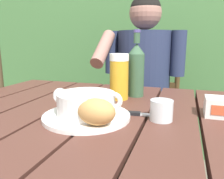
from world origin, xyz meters
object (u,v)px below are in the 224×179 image
(soup_bowl, at_px, (86,103))
(butter_tub, at_px, (222,107))
(beer_bottle, at_px, (136,69))
(chair_near_diner, at_px, (146,110))
(beer_glass, at_px, (119,77))
(water_glass_small, at_px, (161,110))
(bread_roll, at_px, (96,112))
(person_eating, at_px, (142,82))
(serving_plate, at_px, (87,116))
(table_knife, at_px, (139,114))

(soup_bowl, distance_m, butter_tub, 0.41)
(soup_bowl, relative_size, beer_bottle, 0.82)
(chair_near_diner, xyz_separation_m, beer_glass, (-0.00, -0.71, 0.35))
(soup_bowl, xyz_separation_m, water_glass_small, (0.21, 0.05, -0.02))
(chair_near_diner, height_order, soup_bowl, chair_near_diner)
(soup_bowl, xyz_separation_m, bread_roll, (0.06, -0.07, 0.00))
(butter_tub, bearing_deg, soup_bowl, -160.07)
(person_eating, bearing_deg, butter_tub, -59.79)
(bread_roll, bearing_deg, person_eating, 92.30)
(soup_bowl, relative_size, beer_glass, 1.25)
(bread_roll, relative_size, beer_bottle, 0.40)
(person_eating, xyz_separation_m, serving_plate, (-0.03, -0.76, 0.03))
(chair_near_diner, relative_size, person_eating, 0.81)
(serving_plate, relative_size, soup_bowl, 1.18)
(water_glass_small, relative_size, table_knife, 0.40)
(chair_near_diner, relative_size, bread_roll, 9.44)
(chair_near_diner, height_order, table_knife, chair_near_diner)
(bread_roll, relative_size, water_glass_small, 1.62)
(person_eating, height_order, water_glass_small, person_eating)
(bread_roll, relative_size, butter_tub, 1.06)
(person_eating, bearing_deg, serving_plate, -91.99)
(bread_roll, distance_m, beer_bottle, 0.39)
(serving_plate, bearing_deg, chair_near_diner, 88.26)
(butter_tub, bearing_deg, chair_near_diner, 113.61)
(table_knife, bearing_deg, beer_glass, 123.83)
(beer_bottle, height_order, butter_tub, beer_bottle)
(soup_bowl, bearing_deg, serving_plate, 26.57)
(table_knife, bearing_deg, serving_plate, -152.96)
(person_eating, xyz_separation_m, beer_glass, (0.00, -0.51, 0.11))
(soup_bowl, height_order, water_glass_small, soup_bowl)
(person_eating, xyz_separation_m, soup_bowl, (-0.03, -0.76, 0.07))
(soup_bowl, bearing_deg, bread_roll, -49.40)
(butter_tub, bearing_deg, table_knife, -164.71)
(person_eating, relative_size, beer_bottle, 4.62)
(chair_near_diner, bearing_deg, table_knife, -82.50)
(beer_glass, distance_m, table_knife, 0.23)
(beer_bottle, distance_m, table_knife, 0.27)
(serving_plate, distance_m, beer_glass, 0.26)
(bread_roll, xyz_separation_m, water_glass_small, (0.15, 0.12, -0.02))
(soup_bowl, xyz_separation_m, table_knife, (0.15, 0.07, -0.04))
(table_knife, bearing_deg, bread_roll, -120.80)
(serving_plate, distance_m, butter_tub, 0.41)
(serving_plate, height_order, table_knife, serving_plate)
(person_eating, relative_size, soup_bowl, 5.62)
(bread_roll, relative_size, beer_glass, 0.60)
(person_eating, bearing_deg, beer_glass, -89.72)
(chair_near_diner, distance_m, butter_tub, 0.94)
(water_glass_small, bearing_deg, bread_roll, -142.33)
(butter_tub, bearing_deg, beer_glass, 163.19)
(chair_near_diner, bearing_deg, beer_glass, -90.03)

